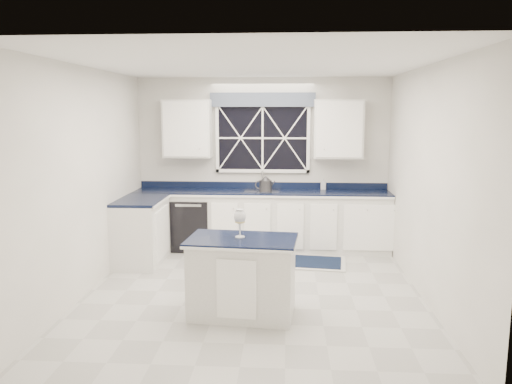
# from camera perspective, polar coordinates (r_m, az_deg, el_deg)

# --- Properties ---
(ground) EXTENTS (4.50, 4.50, 0.00)m
(ground) POSITION_cam_1_polar(r_m,az_deg,el_deg) (6.15, -0.30, -11.51)
(ground) COLOR #B2B1AD
(ground) RESTS_ON ground
(back_wall) EXTENTS (4.00, 0.10, 2.70)m
(back_wall) POSITION_cam_1_polar(r_m,az_deg,el_deg) (8.03, 0.77, 3.35)
(back_wall) COLOR silver
(back_wall) RESTS_ON ground
(base_cabinets) EXTENTS (3.99, 1.60, 0.90)m
(base_cabinets) POSITION_cam_1_polar(r_m,az_deg,el_deg) (7.75, -1.87, -3.63)
(base_cabinets) COLOR silver
(base_cabinets) RESTS_ON ground
(countertop) EXTENTS (3.98, 0.64, 0.04)m
(countertop) POSITION_cam_1_polar(r_m,az_deg,el_deg) (7.79, 0.65, -0.03)
(countertop) COLOR black
(countertop) RESTS_ON base_cabinets
(dishwasher) EXTENTS (0.60, 0.58, 0.82)m
(dishwasher) POSITION_cam_1_polar(r_m,az_deg,el_deg) (8.02, -7.24, -3.54)
(dishwasher) COLOR black
(dishwasher) RESTS_ON ground
(window) EXTENTS (1.65, 0.09, 1.26)m
(window) POSITION_cam_1_polar(r_m,az_deg,el_deg) (7.95, 0.76, 6.76)
(window) COLOR black
(window) RESTS_ON ground
(upper_cabinets) EXTENTS (3.10, 0.34, 0.90)m
(upper_cabinets) POSITION_cam_1_polar(r_m,az_deg,el_deg) (7.83, 0.71, 7.23)
(upper_cabinets) COLOR silver
(upper_cabinets) RESTS_ON ground
(faucet) EXTENTS (0.05, 0.20, 0.30)m
(faucet) POSITION_cam_1_polar(r_m,az_deg,el_deg) (7.96, 0.72, 1.47)
(faucet) COLOR #ADADAF
(faucet) RESTS_ON countertop
(island) EXTENTS (1.20, 0.79, 0.85)m
(island) POSITION_cam_1_polar(r_m,az_deg,el_deg) (5.41, -1.58, -9.64)
(island) COLOR silver
(island) RESTS_ON ground
(rug) EXTENTS (1.28, 0.87, 0.02)m
(rug) POSITION_cam_1_polar(r_m,az_deg,el_deg) (7.35, 5.47, -7.94)
(rug) COLOR #B4B4AF
(rug) RESTS_ON ground
(kettle) EXTENTS (0.32, 0.23, 0.23)m
(kettle) POSITION_cam_1_polar(r_m,az_deg,el_deg) (7.83, 1.09, 0.94)
(kettle) COLOR #313134
(kettle) RESTS_ON countertop
(wine_glass) EXTENTS (0.13, 0.13, 0.30)m
(wine_glass) POSITION_cam_1_polar(r_m,az_deg,el_deg) (5.28, -1.85, -2.98)
(wine_glass) COLOR silver
(wine_glass) RESTS_ON island
(soap_bottle) EXTENTS (0.09, 0.09, 0.17)m
(soap_bottle) POSITION_cam_1_polar(r_m,az_deg,el_deg) (8.01, 7.71, 0.91)
(soap_bottle) COLOR silver
(soap_bottle) RESTS_ON countertop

